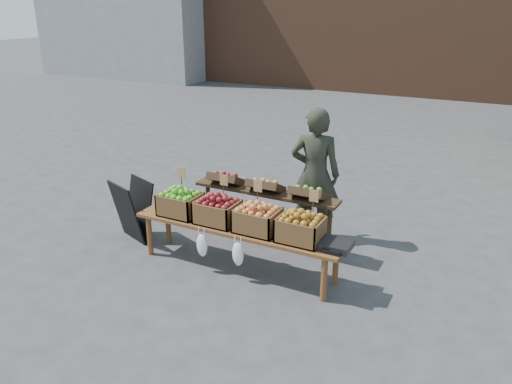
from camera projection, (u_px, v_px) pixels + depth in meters
The scene contains 10 objects.
ground at pixel (322, 276), 6.06m from camera, with size 80.00×80.00×0.00m, color #3F3F41.
vendor at pixel (315, 175), 6.76m from camera, with size 0.68×0.44×1.85m, color #282A1F.
chalkboard_sign at pixel (133, 210), 6.87m from camera, with size 0.57×0.31×0.86m, color black, non-canonical shape.
back_table at pixel (265, 210), 6.64m from camera, with size 2.10×0.44×1.04m, color #332314, non-canonical shape.
display_bench at pixel (237, 248), 6.14m from camera, with size 2.70×0.56×0.57m, color brown, non-canonical shape.
crate_golden_apples at pixel (180, 204), 6.34m from camera, with size 0.50×0.40×0.28m, color #5AA032, non-canonical shape.
crate_russet_pears at pixel (217, 212), 6.11m from camera, with size 0.50×0.40×0.28m, color maroon, non-canonical shape.
crate_red_apples at pixel (257, 220), 5.87m from camera, with size 0.50×0.40×0.28m, color gold, non-canonical shape.
crate_green_apples at pixel (301, 229), 5.64m from camera, with size 0.50×0.40×0.28m, color #A9731D, non-canonical shape.
weighing_scale at pixel (336, 245), 5.49m from camera, with size 0.34×0.30×0.08m, color black.
Camera 1 is at (1.71, -5.08, 3.11)m, focal length 35.00 mm.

